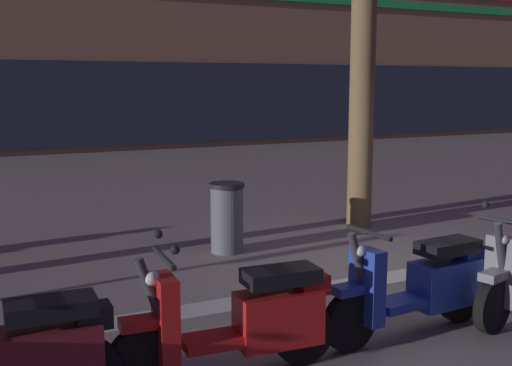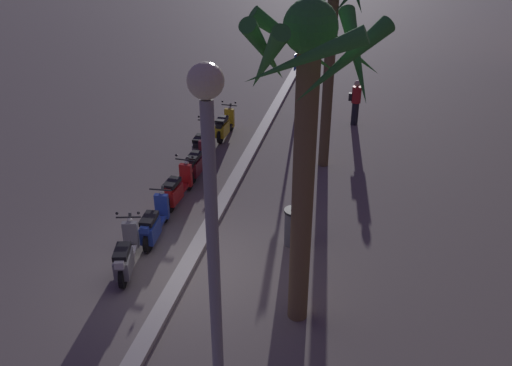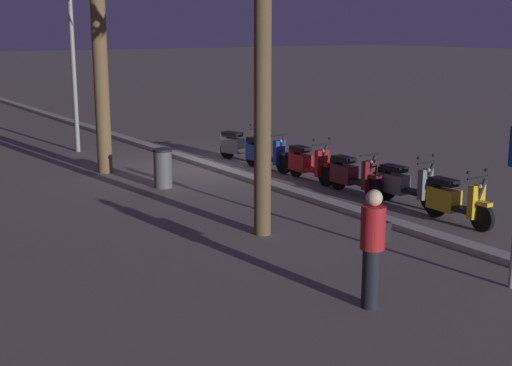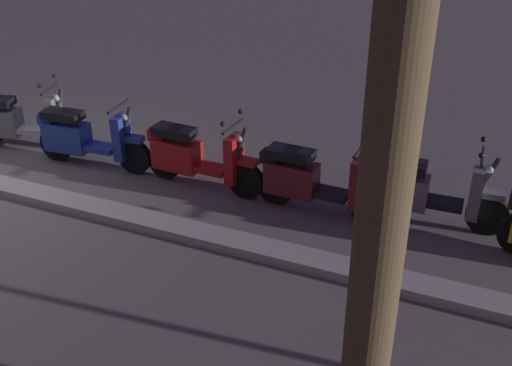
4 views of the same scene
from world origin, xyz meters
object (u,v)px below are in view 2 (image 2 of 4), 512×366
(scooter_grey_mid_front, at_px, (126,255))
(street_lamp, at_px, (214,264))
(scooter_grey_lead_nearest, at_px, (202,144))
(pedestrian_strolling_near_curb, at_px, (356,101))
(crossing_sign, at_px, (297,77))
(scooter_yellow_mid_rear, at_px, (225,126))
(litter_bin, at_px, (294,227))
(palm_tree_far_corner, at_px, (333,16))
(scooter_blue_far_back, at_px, (154,223))
(scooter_maroon_last_in_row, at_px, (198,162))
(scooter_red_gap_after_mid, at_px, (177,188))
(palm_tree_mid_walkway, at_px, (307,99))

(scooter_grey_mid_front, bearing_deg, street_lamp, 38.66)
(scooter_grey_lead_nearest, height_order, pedestrian_strolling_near_curb, pedestrian_strolling_near_curb)
(scooter_grey_lead_nearest, relative_size, crossing_sign, 0.75)
(scooter_yellow_mid_rear, relative_size, street_lamp, 0.29)
(crossing_sign, relative_size, litter_bin, 2.53)
(scooter_yellow_mid_rear, distance_m, crossing_sign, 3.75)
(palm_tree_far_corner, bearing_deg, scooter_blue_far_back, -35.01)
(scooter_grey_lead_nearest, relative_size, scooter_maroon_last_in_row, 1.00)
(scooter_red_gap_after_mid, xyz_separation_m, scooter_grey_mid_front, (3.20, -0.04, -0.00))
(scooter_yellow_mid_rear, relative_size, scooter_red_gap_after_mid, 0.95)
(scooter_maroon_last_in_row, xyz_separation_m, street_lamp, (9.12, 3.28, 3.25))
(scooter_maroon_last_in_row, height_order, street_lamp, street_lamp)
(street_lamp, bearing_deg, crossing_sign, -175.44)
(scooter_red_gap_after_mid, height_order, scooter_blue_far_back, scooter_red_gap_after_mid)
(crossing_sign, bearing_deg, palm_tree_mid_walkway, 8.68)
(scooter_red_gap_after_mid, xyz_separation_m, street_lamp, (7.39, 3.32, 3.25))
(scooter_blue_far_back, bearing_deg, scooter_yellow_mid_rear, -179.72)
(scooter_blue_far_back, bearing_deg, pedestrian_strolling_near_curb, 153.98)
(scooter_blue_far_back, bearing_deg, scooter_red_gap_after_mid, -177.94)
(scooter_maroon_last_in_row, height_order, palm_tree_far_corner, palm_tree_far_corner)
(palm_tree_far_corner, bearing_deg, scooter_grey_mid_front, -29.62)
(scooter_maroon_last_in_row, bearing_deg, pedestrian_strolling_near_curb, 140.71)
(scooter_maroon_last_in_row, distance_m, palm_tree_mid_walkway, 7.87)
(scooter_grey_mid_front, relative_size, street_lamp, 0.31)
(litter_bin, height_order, street_lamp, street_lamp)
(scooter_yellow_mid_rear, bearing_deg, litter_bin, 28.98)
(scooter_grey_lead_nearest, height_order, scooter_grey_mid_front, same)
(scooter_maroon_last_in_row, bearing_deg, scooter_red_gap_after_mid, -1.24)
(scooter_yellow_mid_rear, bearing_deg, scooter_blue_far_back, 0.28)
(scooter_grey_mid_front, height_order, pedestrian_strolling_near_curb, pedestrian_strolling_near_curb)
(scooter_grey_lead_nearest, distance_m, litter_bin, 5.74)
(pedestrian_strolling_near_curb, relative_size, litter_bin, 1.77)
(scooter_grey_lead_nearest, bearing_deg, crossing_sign, 152.61)
(scooter_grey_lead_nearest, height_order, scooter_red_gap_after_mid, same)
(scooter_grey_lead_nearest, relative_size, litter_bin, 1.90)
(scooter_blue_far_back, xyz_separation_m, street_lamp, (5.57, 3.25, 3.26))
(palm_tree_mid_walkway, bearing_deg, scooter_blue_far_back, -117.75)
(crossing_sign, bearing_deg, scooter_grey_mid_front, -11.19)
(crossing_sign, relative_size, palm_tree_far_corner, 0.40)
(scooter_red_gap_after_mid, bearing_deg, scooter_maroon_last_in_row, 178.76)
(scooter_grey_lead_nearest, bearing_deg, scooter_yellow_mid_rear, 169.77)
(scooter_blue_far_back, relative_size, litter_bin, 1.97)
(scooter_red_gap_after_mid, relative_size, palm_tree_mid_walkway, 0.30)
(scooter_maroon_last_in_row, bearing_deg, scooter_grey_lead_nearest, -167.60)
(street_lamp, bearing_deg, pedestrian_strolling_near_curb, 175.70)
(scooter_maroon_last_in_row, bearing_deg, street_lamp, 19.77)
(pedestrian_strolling_near_curb, bearing_deg, scooter_red_gap_after_mid, -31.94)
(scooter_blue_far_back, distance_m, litter_bin, 3.37)
(crossing_sign, relative_size, street_lamp, 0.40)
(scooter_blue_far_back, xyz_separation_m, palm_tree_far_corner, (-5.12, 3.59, 4.11))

